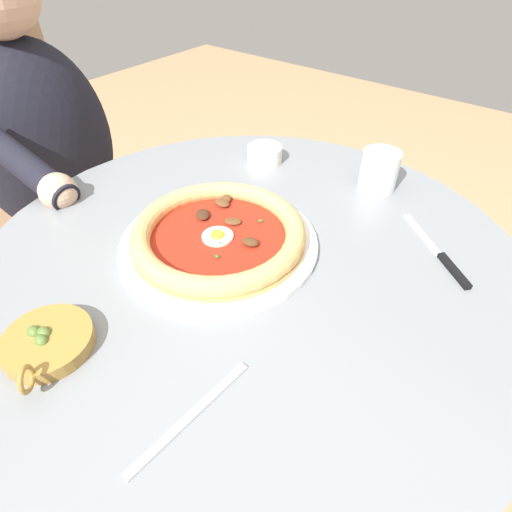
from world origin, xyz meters
TOP-DOWN VIEW (x-y plane):
  - ground_plane at (0.00, 0.00)m, footprint 6.00×6.00m
  - dining_table at (0.00, 0.00)m, footprint 0.88×0.88m
  - pizza_on_plate at (-0.06, -0.01)m, footprint 0.32×0.32m
  - water_glass at (0.07, 0.31)m, footprint 0.07×0.07m
  - steak_knife at (0.25, 0.18)m, footprint 0.15×0.13m
  - ramekin_capers at (-0.17, 0.26)m, footprint 0.07×0.07m
  - olive_pan at (-0.09, -0.30)m, footprint 0.11×0.12m
  - fork_utensil at (0.12, -0.25)m, footprint 0.02×0.17m
  - diner_person at (-0.68, 0.04)m, footprint 0.49×0.36m
  - cafe_chair_diner at (-0.82, 0.05)m, footprint 0.41×0.40m

SIDE VIEW (x-z plane):
  - ground_plane at x=0.00m, z-range -0.02..0.00m
  - diner_person at x=-0.68m, z-range -0.07..1.05m
  - cafe_chair_diner at x=-0.82m, z-range 0.09..1.00m
  - dining_table at x=0.00m, z-range 0.23..0.96m
  - fork_utensil at x=0.12m, z-range 0.73..0.73m
  - steak_knife at x=0.25m, z-range 0.73..0.73m
  - olive_pan at x=-0.09m, z-range 0.72..0.76m
  - ramekin_capers at x=-0.17m, z-range 0.73..0.76m
  - pizza_on_plate at x=-0.06m, z-range 0.72..0.77m
  - water_glass at x=0.07m, z-range 0.72..0.80m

